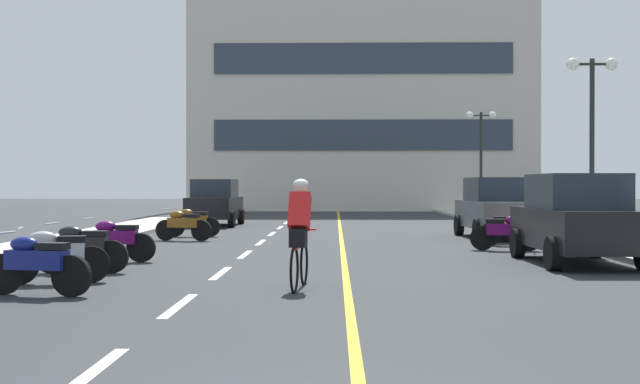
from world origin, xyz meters
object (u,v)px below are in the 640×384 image
parked_car_near (576,219)px  parked_car_far (215,202)px  motorcycle_5 (115,239)px  motorcycle_8 (183,224)px  motorcycle_2 (36,263)px  street_lamp_mid (592,106)px  parked_car_mid (496,208)px  motorcycle_9 (192,221)px  motorcycle_6 (506,231)px  motorcycle_4 (81,247)px  cyclist_rider (299,231)px  motorcycle_3 (55,255)px  motorcycle_7 (512,228)px  street_lamp_far (481,139)px

parked_car_near → parked_car_far: (-9.58, 15.43, 0.00)m
motorcycle_5 → motorcycle_8: 6.53m
parked_car_far → motorcycle_2: 20.44m
street_lamp_mid → motorcycle_2: street_lamp_mid is taller
parked_car_mid → parked_car_far: size_ratio=1.01×
motorcycle_9 → motorcycle_6: bearing=-31.6°
motorcycle_4 → motorcycle_5: size_ratio=1.00×
motorcycle_8 → cyclist_rider: 11.45m
motorcycle_5 → parked_car_mid: bearing=40.0°
motorcycle_3 → motorcycle_7: 12.49m
parked_car_mid → motorcycle_7: bearing=-93.6°
street_lamp_far → parked_car_near: bearing=-95.4°
street_lamp_mid → motorcycle_8: bearing=-179.8°
motorcycle_6 → motorcycle_7: 1.72m
parked_car_near → motorcycle_4: (-9.46, -2.00, -0.44)m
motorcycle_3 → motorcycle_4: same height
street_lamp_mid → motorcycle_3: (-11.81, -10.30, -3.37)m
street_lamp_mid → motorcycle_5: bearing=-151.0°
motorcycle_5 → motorcycle_4: bearing=-90.7°
motorcycle_2 → motorcycle_8: same height
street_lamp_mid → motorcycle_6: street_lamp_mid is taller
parked_car_far → cyclist_rider: 19.95m
motorcycle_9 → motorcycle_8: bearing=-88.2°
motorcycle_4 → motorcycle_7: size_ratio=1.01×
street_lamp_mid → motorcycle_3: 16.02m
parked_car_near → motorcycle_7: parked_car_near is taller
parked_car_far → motorcycle_8: 8.74m
motorcycle_5 → motorcycle_7: bearing=27.3°
parked_car_mid → motorcycle_5: 12.27m
street_lamp_far → motorcycle_6: 20.59m
motorcycle_7 → motorcycle_9: size_ratio=0.99×
parked_car_far → parked_car_near: bearing=-58.2°
street_lamp_mid → parked_car_far: 15.09m
parked_car_near → cyclist_rider: (-5.43, -4.09, -0.03)m
motorcycle_5 → cyclist_rider: bearing=-46.8°
street_lamp_far → parked_car_mid: (-2.25, -15.34, -2.90)m
street_lamp_far → motorcycle_7: street_lamp_far is taller
motorcycle_8 → cyclist_rider: (3.79, -10.79, 0.41)m
parked_car_near → motorcycle_8: size_ratio=2.52×
motorcycle_4 → motorcycle_9: same height
street_lamp_mid → street_lamp_far: 16.65m
motorcycle_3 → parked_car_far: bearing=90.6°
parked_car_far → cyclist_rider: (4.15, -19.51, -0.03)m
parked_car_mid → motorcycle_9: bearing=177.0°
motorcycle_9 → street_lamp_far: bearing=52.3°
motorcycle_4 → cyclist_rider: cyclist_rider is taller
parked_car_mid → motorcycle_2: parked_car_mid is taller
street_lamp_mid → parked_car_mid: street_lamp_mid is taller
parked_car_near → motorcycle_3: size_ratio=2.53×
parked_car_mid → motorcycle_7: (-0.20, -3.12, -0.44)m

